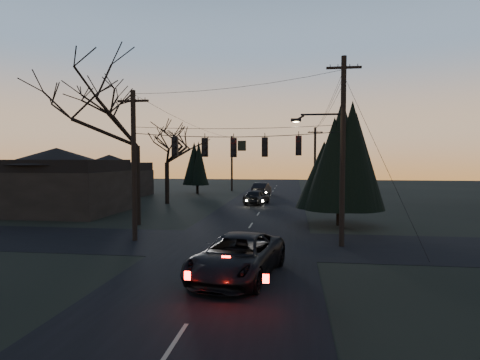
# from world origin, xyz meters

# --- Properties ---
(ground_plane) EXTENTS (160.00, 160.00, 0.00)m
(ground_plane) POSITION_xyz_m (0.00, 0.00, 0.00)
(ground_plane) COLOR black
(main_road) EXTENTS (8.00, 120.00, 0.02)m
(main_road) POSITION_xyz_m (0.00, 20.00, 0.01)
(main_road) COLOR black
(main_road) RESTS_ON ground
(cross_road) EXTENTS (60.00, 7.00, 0.02)m
(cross_road) POSITION_xyz_m (0.00, 10.00, 0.01)
(cross_road) COLOR black
(cross_road) RESTS_ON ground
(utility_pole_right) EXTENTS (5.00, 0.30, 10.00)m
(utility_pole_right) POSITION_xyz_m (5.50, 10.00, 0.00)
(utility_pole_right) COLOR black
(utility_pole_right) RESTS_ON ground
(utility_pole_left) EXTENTS (1.80, 0.30, 8.50)m
(utility_pole_left) POSITION_xyz_m (-6.00, 10.00, 0.00)
(utility_pole_left) COLOR black
(utility_pole_left) RESTS_ON ground
(utility_pole_far_r) EXTENTS (1.80, 0.30, 8.50)m
(utility_pole_far_r) POSITION_xyz_m (5.50, 38.00, 0.00)
(utility_pole_far_r) COLOR black
(utility_pole_far_r) RESTS_ON ground
(utility_pole_far_l) EXTENTS (0.30, 0.30, 8.00)m
(utility_pole_far_l) POSITION_xyz_m (-6.00, 46.00, 0.00)
(utility_pole_far_l) COLOR black
(utility_pole_far_l) RESTS_ON ground
(span_signal_assembly) EXTENTS (11.50, 0.44, 1.49)m
(span_signal_assembly) POSITION_xyz_m (-0.24, 10.00, 5.32)
(span_signal_assembly) COLOR black
(span_signal_assembly) RESTS_ON ground
(bare_tree_left) EXTENTS (9.58, 9.58, 11.16)m
(bare_tree_left) POSITION_xyz_m (-7.99, 15.34, 7.80)
(bare_tree_left) COLOR black
(bare_tree_left) RESTS_ON ground
(evergreen_right) EXTENTS (4.78, 4.78, 7.96)m
(evergreen_right) POSITION_xyz_m (6.11, 16.96, 4.58)
(evergreen_right) COLOR black
(evergreen_right) RESTS_ON ground
(bare_tree_dist) EXTENTS (7.47, 7.47, 8.58)m
(bare_tree_dist) POSITION_xyz_m (-10.12, 28.61, 6.00)
(bare_tree_dist) COLOR black
(bare_tree_dist) RESTS_ON ground
(evergreen_dist) EXTENTS (3.14, 3.14, 6.23)m
(evergreen_dist) POSITION_xyz_m (-9.94, 41.04, 3.71)
(evergreen_dist) COLOR black
(evergreen_dist) RESTS_ON ground
(house_left_near) EXTENTS (10.00, 8.00, 5.60)m
(house_left_near) POSITION_xyz_m (-17.00, 20.00, 2.80)
(house_left_near) COLOR black
(house_left_near) RESTS_ON ground
(house_left_far) EXTENTS (9.00, 7.00, 5.20)m
(house_left_far) POSITION_xyz_m (-20.00, 36.00, 2.60)
(house_left_far) COLOR black
(house_left_far) RESTS_ON ground
(suv_near) EXTENTS (3.78, 6.34, 1.65)m
(suv_near) POSITION_xyz_m (0.80, 3.73, 0.82)
(suv_near) COLOR black
(suv_near) RESTS_ON ground
(sedan_oncoming_a) EXTENTS (2.75, 4.78, 1.53)m
(sedan_oncoming_a) POSITION_xyz_m (-0.80, 29.16, 0.76)
(sedan_oncoming_a) COLOR black
(sedan_oncoming_a) RESTS_ON ground
(sedan_oncoming_b) EXTENTS (2.21, 5.05, 1.61)m
(sedan_oncoming_b) POSITION_xyz_m (-1.06, 39.05, 0.81)
(sedan_oncoming_b) COLOR black
(sedan_oncoming_b) RESTS_ON ground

